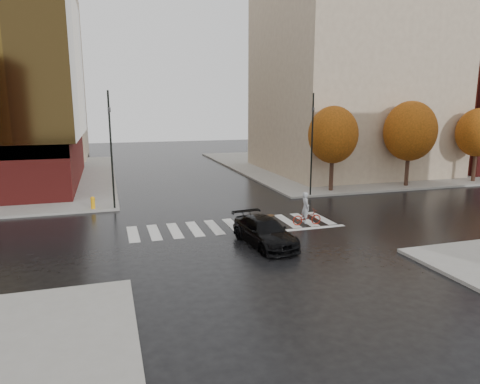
# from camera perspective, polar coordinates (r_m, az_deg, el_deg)

# --- Properties ---
(ground) EXTENTS (120.00, 120.00, 0.00)m
(ground) POSITION_cam_1_polar(r_m,az_deg,el_deg) (23.73, -0.58, -4.82)
(ground) COLOR black
(ground) RESTS_ON ground
(sidewalk_ne) EXTENTS (30.00, 30.00, 0.15)m
(sidewalk_ne) POSITION_cam_1_polar(r_m,az_deg,el_deg) (51.34, 15.35, 3.67)
(sidewalk_ne) COLOR gray
(sidewalk_ne) RESTS_ON ground
(crosswalk) EXTENTS (12.00, 3.00, 0.01)m
(crosswalk) POSITION_cam_1_polar(r_m,az_deg,el_deg) (24.19, -0.92, -4.49)
(crosswalk) COLOR silver
(crosswalk) RESTS_ON ground
(building_ne_tan) EXTENTS (16.00, 16.00, 18.00)m
(building_ne_tan) POSITION_cam_1_polar(r_m,az_deg,el_deg) (45.48, 14.36, 14.25)
(building_ne_tan) COLOR tan
(building_ne_tan) RESTS_ON sidewalk_ne
(building_nw_far) EXTENTS (14.00, 12.00, 20.00)m
(building_nw_far) POSITION_cam_1_polar(r_m,az_deg,el_deg) (59.68, -27.21, 13.58)
(building_nw_far) COLOR tan
(building_nw_far) RESTS_ON sidewalk_nw
(tree_ne_a) EXTENTS (3.80, 3.80, 6.50)m
(tree_ne_a) POSITION_cam_1_polar(r_m,az_deg,el_deg) (33.65, 12.30, 7.45)
(tree_ne_a) COLOR black
(tree_ne_a) RESTS_ON sidewalk_ne
(tree_ne_b) EXTENTS (4.20, 4.20, 6.89)m
(tree_ne_b) POSITION_cam_1_polar(r_m,az_deg,el_deg) (37.58, 21.72, 7.54)
(tree_ne_b) COLOR black
(tree_ne_b) RESTS_ON sidewalk_ne
(tree_ne_c) EXTENTS (3.60, 3.60, 6.31)m
(tree_ne_c) POSITION_cam_1_polar(r_m,az_deg,el_deg) (42.34, 29.15, 6.93)
(tree_ne_c) COLOR black
(tree_ne_c) RESTS_ON sidewalk_ne
(sedan) EXTENTS (2.41, 4.73, 1.31)m
(sedan) POSITION_cam_1_polar(r_m,az_deg,el_deg) (20.78, 3.31, -5.33)
(sedan) COLOR black
(sedan) RESTS_ON ground
(cyclist) EXTENTS (1.72, 0.73, 1.91)m
(cyclist) POSITION_cam_1_polar(r_m,az_deg,el_deg) (24.47, 8.83, -2.88)
(cyclist) COLOR maroon
(cyclist) RESTS_ON ground
(traffic_light_nw) EXTENTS (0.23, 0.21, 7.43)m
(traffic_light_nw) POSITION_cam_1_polar(r_m,az_deg,el_deg) (28.21, -16.85, 6.38)
(traffic_light_nw) COLOR black
(traffic_light_nw) RESTS_ON sidewalk_nw
(traffic_light_ne) EXTENTS (0.17, 0.20, 7.39)m
(traffic_light_ne) POSITION_cam_1_polar(r_m,az_deg,el_deg) (31.60, 9.60, 7.14)
(traffic_light_ne) COLOR black
(traffic_light_ne) RESTS_ON sidewalk_ne
(fire_hydrant) EXTENTS (0.28, 0.28, 0.80)m
(fire_hydrant) POSITION_cam_1_polar(r_m,az_deg,el_deg) (28.98, -19.03, -1.26)
(fire_hydrant) COLOR #F8A80E
(fire_hydrant) RESTS_ON sidewalk_nw
(manhole) EXTENTS (0.70, 0.70, 0.01)m
(manhole) POSITION_cam_1_polar(r_m,az_deg,el_deg) (26.46, 4.10, -3.13)
(manhole) COLOR #4F341C
(manhole) RESTS_ON ground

